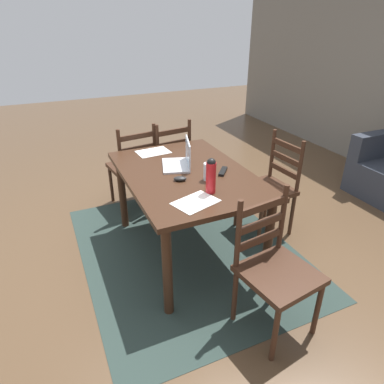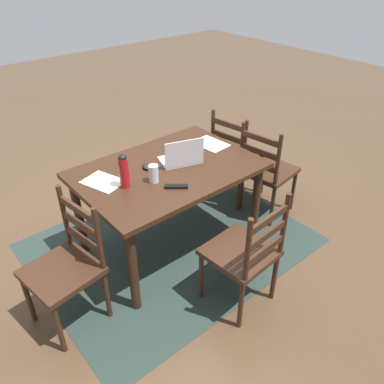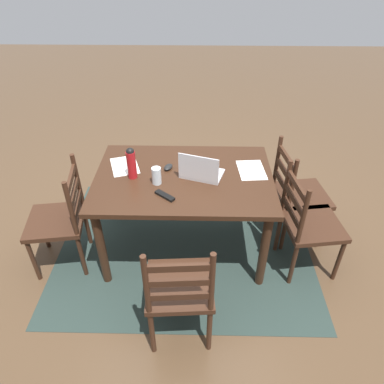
{
  "view_description": "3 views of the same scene",
  "coord_description": "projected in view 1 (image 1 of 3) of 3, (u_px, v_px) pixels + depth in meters",
  "views": [
    {
      "loc": [
        2.36,
        -1.0,
        1.91
      ],
      "look_at": [
        -0.06,
        0.08,
        0.55
      ],
      "focal_mm": 32.11,
      "sensor_mm": 36.0,
      "label": 1
    },
    {
      "loc": [
        1.57,
        2.17,
        2.29
      ],
      "look_at": [
        -0.13,
        0.15,
        0.57
      ],
      "focal_mm": 36.29,
      "sensor_mm": 36.0,
      "label": 2
    },
    {
      "loc": [
        -0.12,
        2.35,
        2.36
      ],
      "look_at": [
        -0.07,
        -0.05,
        0.58
      ],
      "focal_mm": 33.32,
      "sensor_mm": 36.0,
      "label": 3
    }
  ],
  "objects": [
    {
      "name": "paper_stack_left",
      "position": [
        153.0,
        152.0,
        3.21
      ],
      "size": [
        0.23,
        0.31,
        0.0
      ],
      "primitive_type": "cube",
      "rotation": [
        0.0,
        0.0,
        0.08
      ],
      "color": "white",
      "rests_on": "dining_table"
    },
    {
      "name": "water_bottle",
      "position": [
        211.0,
        175.0,
        2.42
      ],
      "size": [
        0.07,
        0.07,
        0.26
      ],
      "color": "red",
      "rests_on": "dining_table"
    },
    {
      "name": "chair_left_far",
      "position": [
        168.0,
        162.0,
        3.82
      ],
      "size": [
        0.49,
        0.49,
        0.95
      ],
      "color": "#3D2316",
      "rests_on": "ground"
    },
    {
      "name": "dining_table",
      "position": [
        186.0,
        183.0,
        2.84
      ],
      "size": [
        1.42,
        0.98,
        0.77
      ],
      "color": "#382114",
      "rests_on": "ground"
    },
    {
      "name": "computer_mouse",
      "position": [
        180.0,
        179.0,
        2.64
      ],
      "size": [
        0.09,
        0.12,
        0.03
      ],
      "primitive_type": "ellipsoid",
      "rotation": [
        0.0,
        0.0,
        -0.39
      ],
      "color": "black",
      "rests_on": "dining_table"
    },
    {
      "name": "chair_far_head",
      "position": [
        269.0,
        187.0,
        3.25
      ],
      "size": [
        0.47,
        0.47,
        0.95
      ],
      "color": "#3D2316",
      "rests_on": "ground"
    },
    {
      "name": "tv_remote",
      "position": [
        223.0,
        171.0,
        2.79
      ],
      "size": [
        0.16,
        0.14,
        0.02
      ],
      "primitive_type": "cube",
      "rotation": [
        0.0,
        0.0,
        0.88
      ],
      "color": "black",
      "rests_on": "dining_table"
    },
    {
      "name": "laptop",
      "position": [
        181.0,
        160.0,
        2.88
      ],
      "size": [
        0.37,
        0.31,
        0.23
      ],
      "color": "silver",
      "rests_on": "dining_table"
    },
    {
      "name": "drinking_glass",
      "position": [
        208.0,
        172.0,
        2.64
      ],
      "size": [
        0.07,
        0.07,
        0.14
      ],
      "primitive_type": "cylinder",
      "color": "silver",
      "rests_on": "dining_table"
    },
    {
      "name": "ground_plane",
      "position": [
        187.0,
        249.0,
        3.15
      ],
      "size": [
        14.0,
        14.0,
        0.0
      ],
      "primitive_type": "plane",
      "color": "brown"
    },
    {
      "name": "chair_right_far",
      "position": [
        275.0,
        269.0,
        2.2
      ],
      "size": [
        0.5,
        0.5,
        0.95
      ],
      "color": "#3D2316",
      "rests_on": "ground"
    },
    {
      "name": "chair_left_near",
      "position": [
        133.0,
        167.0,
        3.68
      ],
      "size": [
        0.5,
        0.5,
        0.95
      ],
      "color": "#3D2316",
      "rests_on": "ground"
    },
    {
      "name": "area_rug",
      "position": [
        187.0,
        249.0,
        3.15
      ],
      "size": [
        2.26,
        1.81,
        0.01
      ],
      "primitive_type": "cube",
      "color": "#283833",
      "rests_on": "ground"
    },
    {
      "name": "paper_stack_right",
      "position": [
        196.0,
        202.0,
        2.34
      ],
      "size": [
        0.29,
        0.35,
        0.0
      ],
      "primitive_type": "cube",
      "rotation": [
        0.0,
        0.0,
        0.32
      ],
      "color": "white",
      "rests_on": "dining_table"
    }
  ]
}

